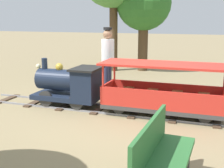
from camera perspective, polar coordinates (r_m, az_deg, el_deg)
The scene contains 7 objects.
ground_plane at distance 5.98m, azimuth 2.11°, elevation -5.31°, with size 60.00×60.00×0.00m, color #8C7A56.
track at distance 6.00m, azimuth 1.02°, elevation -5.05°, with size 0.77×6.05×0.04m.
locomotive at distance 6.26m, azimuth -7.91°, elevation -0.03°, with size 0.73×1.45×0.96m.
passenger_car at distance 5.69m, azimuth 9.69°, elevation -1.98°, with size 0.83×2.35×0.97m.
conductor_person at distance 6.99m, azimuth -0.81°, elevation 5.34°, with size 0.30×0.30×1.62m.
park_bench at distance 3.15m, azimuth 9.49°, elevation -14.32°, with size 1.32×0.46×0.82m.
oak_tree_distant at distance 10.58m, azimuth 6.09°, elevation 14.94°, with size 1.88×1.88×3.27m.
Camera 1 is at (-5.45, -1.64, 1.83)m, focal length 47.89 mm.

